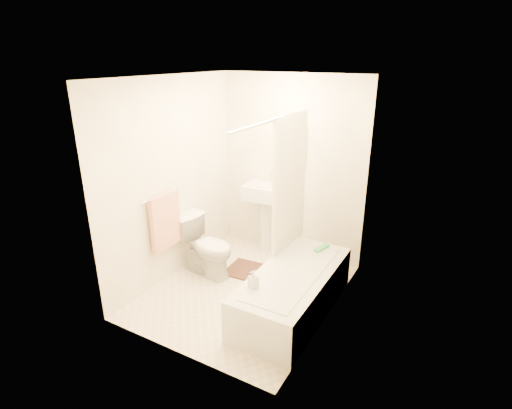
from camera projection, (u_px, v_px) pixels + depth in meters
The scene contains 17 objects.
floor at pixel (246, 290), 4.69m from camera, with size 2.40×2.40×0.00m, color beige.
ceiling at pixel (243, 77), 3.84m from camera, with size 2.40×2.40×0.00m, color white.
wall_back at pixel (292, 168), 5.24m from camera, with size 2.00×0.02×2.40m, color beige.
wall_left at pixel (172, 181), 4.73m from camera, with size 0.02×2.40×2.40m, color beige.
wall_right at pixel (334, 211), 3.81m from camera, with size 0.02×2.40×2.40m, color beige.
mirror at pixel (292, 146), 5.12m from camera, with size 0.40×0.03×0.55m, color white.
curtain_rod at pixel (275, 120), 3.93m from camera, with size 0.03×0.03×1.70m, color silver.
shower_curtain at pixel (290, 184), 4.53m from camera, with size 0.04×0.80×1.55m, color silver.
towel_bar at pixel (161, 195), 4.54m from camera, with size 0.02×0.02×0.60m, color silver.
towel at pixel (165, 221), 4.64m from camera, with size 0.06×0.45×0.66m, color #CC7266.
toilet_paper at pixel (186, 217), 4.97m from camera, with size 0.12×0.12×0.11m, color white.
toilet at pixel (207, 247), 4.95m from camera, with size 0.42×0.74×0.73m, color white.
sink at pixel (266, 215), 5.51m from camera, with size 0.54×0.43×1.05m, color white, non-canonical shape.
bathtub at pixel (293, 291), 4.26m from camera, with size 0.72×1.65×0.46m, color silver, non-canonical shape.
bath_mat at pixel (251, 271), 5.09m from camera, with size 0.62×0.47×0.02m, color #4A2019.
soap_bottle at pixel (253, 280), 3.87m from camera, with size 0.08×0.09×0.18m, color silver.
scrub_brush at pixel (322, 248), 4.64m from camera, with size 0.07×0.22×0.04m, color #3EBF60.
Camera 1 is at (2.09, -3.45, 2.61)m, focal length 28.00 mm.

